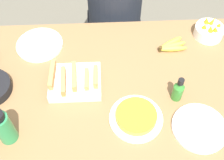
{
  "coord_description": "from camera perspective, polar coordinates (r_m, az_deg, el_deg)",
  "views": [
    {
      "loc": [
        -0.04,
        -0.87,
        1.96
      ],
      "look_at": [
        0.0,
        0.0,
        0.79
      ],
      "focal_mm": 45.0,
      "sensor_mm": 36.0,
      "label": 1
    }
  ],
  "objects": [
    {
      "name": "fruit_bowl_mango",
      "position": [
        1.79,
        19.12,
        9.45
      ],
      "size": [
        0.17,
        0.17,
        0.12
      ],
      "color": "white",
      "rests_on": "dining_table"
    },
    {
      "name": "frittata_plate_side",
      "position": [
        1.36,
        4.93,
        -7.48
      ],
      "size": [
        0.26,
        0.26,
        0.05
      ],
      "color": "white",
      "rests_on": "dining_table"
    },
    {
      "name": "person_figure",
      "position": [
        2.15,
        0.52,
        10.95
      ],
      "size": [
        0.41,
        0.41,
        1.24
      ],
      "color": "black",
      "rests_on": "ground_plane"
    },
    {
      "name": "ground_plane",
      "position": [
        2.15,
        0.0,
        -12.6
      ],
      "size": [
        14.0,
        14.0,
        0.0
      ],
      "primitive_type": "plane",
      "color": "#666051"
    },
    {
      "name": "empty_plate_far_left",
      "position": [
        1.4,
        17.34,
        -9.24
      ],
      "size": [
        0.26,
        0.26,
        0.02
      ],
      "color": "white",
      "rests_on": "dining_table"
    },
    {
      "name": "hot_sauce_bottle",
      "position": [
        1.42,
        13.31,
        -2.0
      ],
      "size": [
        0.05,
        0.05,
        0.15
      ],
      "color": "#337F2D",
      "rests_on": "dining_table"
    },
    {
      "name": "empty_plate_far_right",
      "position": [
        1.71,
        -14.48,
        6.98
      ],
      "size": [
        0.27,
        0.27,
        0.02
      ],
      "color": "white",
      "rests_on": "dining_table"
    },
    {
      "name": "water_bottle",
      "position": [
        1.33,
        -21.21,
        -8.92
      ],
      "size": [
        0.08,
        0.08,
        0.21
      ],
      "color": "#2D9351",
      "rests_on": "dining_table"
    },
    {
      "name": "dining_table",
      "position": [
        1.56,
        0.0,
        -2.61
      ],
      "size": [
        1.81,
        0.95,
        0.76
      ],
      "color": "olive",
      "rests_on": "ground_plane"
    },
    {
      "name": "melon_tray",
      "position": [
        1.47,
        -7.59,
        -0.12
      ],
      "size": [
        0.26,
        0.22,
        0.09
      ],
      "color": "silver",
      "rests_on": "dining_table"
    },
    {
      "name": "banana_bunch",
      "position": [
        1.67,
        12.0,
        6.8
      ],
      "size": [
        0.18,
        0.12,
        0.04
      ],
      "color": "gold",
      "rests_on": "dining_table"
    }
  ]
}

